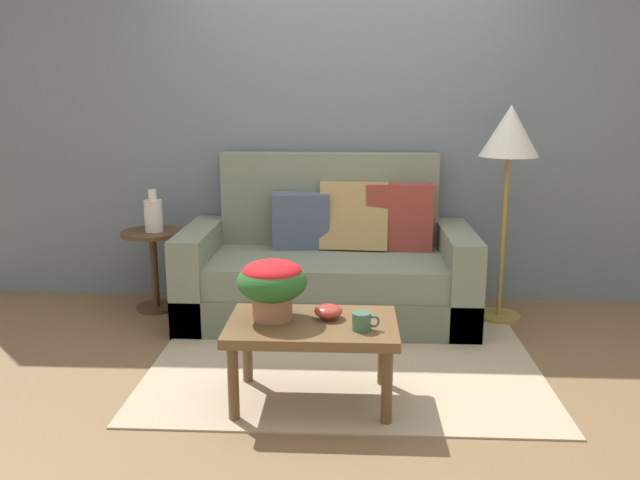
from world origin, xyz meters
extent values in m
plane|color=brown|center=(0.00, 0.00, 0.00)|extent=(14.00, 14.00, 0.00)
cube|color=slate|center=(0.00, 1.34, 1.36)|extent=(6.40, 0.12, 2.73)
cube|color=tan|center=(0.00, 0.11, 0.01)|extent=(2.21, 1.80, 0.01)
cube|color=#626B59|center=(-0.13, 0.78, 0.12)|extent=(1.97, 0.91, 0.25)
cube|color=slate|center=(-0.13, 0.76, 0.35)|extent=(1.56, 0.82, 0.20)
cube|color=slate|center=(-0.13, 1.15, 0.67)|extent=(1.56, 0.16, 0.89)
cube|color=slate|center=(-1.01, 0.78, 0.32)|extent=(0.21, 0.91, 0.64)
cube|color=slate|center=(0.75, 0.78, 0.32)|extent=(0.21, 0.91, 0.64)
cube|color=#93382D|center=(0.37, 1.00, 0.68)|extent=(0.47, 0.20, 0.47)
cube|color=#4C5670|center=(-0.33, 0.99, 0.65)|extent=(0.41, 0.21, 0.40)
cube|color=tan|center=(0.05, 1.00, 0.69)|extent=(0.49, 0.23, 0.49)
cylinder|color=brown|center=(-0.52, -0.67, 0.19)|extent=(0.05, 0.05, 0.38)
cylinder|color=brown|center=(0.21, -0.67, 0.19)|extent=(0.05, 0.05, 0.38)
cylinder|color=brown|center=(-0.52, -0.25, 0.19)|extent=(0.05, 0.05, 0.38)
cylinder|color=brown|center=(0.21, -0.25, 0.19)|extent=(0.05, 0.05, 0.38)
cube|color=brown|center=(-0.16, -0.46, 0.41)|extent=(0.84, 0.53, 0.05)
cylinder|color=#4C331E|center=(-1.38, 0.92, 0.01)|extent=(0.28, 0.28, 0.03)
cylinder|color=#4C331E|center=(-1.38, 0.92, 0.29)|extent=(0.05, 0.05, 0.53)
cylinder|color=#4C331E|center=(-1.38, 0.92, 0.57)|extent=(0.44, 0.44, 0.03)
cylinder|color=olive|center=(1.06, 0.84, 0.01)|extent=(0.30, 0.30, 0.03)
cylinder|color=olive|center=(1.06, 0.84, 0.58)|extent=(0.03, 0.03, 1.10)
cone|color=beige|center=(1.06, 0.84, 1.30)|extent=(0.39, 0.39, 0.33)
cylinder|color=#A36B4C|center=(-0.36, -0.42, 0.50)|extent=(0.20, 0.20, 0.13)
ellipsoid|color=#286028|center=(-0.36, -0.42, 0.63)|extent=(0.35, 0.35, 0.20)
ellipsoid|color=red|center=(-0.36, -0.42, 0.68)|extent=(0.30, 0.30, 0.11)
cylinder|color=#3D664C|center=(0.09, -0.56, 0.47)|extent=(0.09, 0.09, 0.09)
torus|color=#3D664C|center=(0.14, -0.56, 0.47)|extent=(0.06, 0.01, 0.06)
cylinder|color=#B2382D|center=(-0.08, -0.41, 0.44)|extent=(0.05, 0.05, 0.02)
ellipsoid|color=#B2382D|center=(-0.08, -0.41, 0.47)|extent=(0.14, 0.14, 0.06)
cylinder|color=silver|center=(-1.36, 0.92, 0.69)|extent=(0.13, 0.13, 0.22)
cylinder|color=silver|center=(-1.36, 0.92, 0.84)|extent=(0.06, 0.06, 0.07)
camera|label=1|loc=(0.03, -3.46, 1.54)|focal=36.07mm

